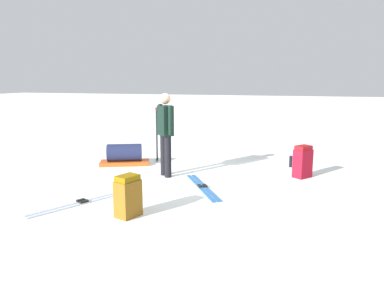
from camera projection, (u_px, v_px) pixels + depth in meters
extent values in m
plane|color=white|center=(192.00, 178.00, 7.29)|extent=(80.00, 80.00, 0.00)
cylinder|color=black|center=(164.00, 155.00, 7.46)|extent=(0.14, 0.14, 0.85)
cylinder|color=black|center=(168.00, 157.00, 7.29)|extent=(0.14, 0.14, 0.85)
cube|color=black|center=(165.00, 121.00, 7.24)|extent=(0.39, 0.40, 0.60)
cylinder|color=black|center=(161.00, 118.00, 7.45)|extent=(0.09, 0.09, 0.58)
cylinder|color=black|center=(170.00, 120.00, 7.03)|extent=(0.09, 0.09, 0.58)
sphere|color=tan|center=(165.00, 99.00, 7.17)|extent=(0.22, 0.22, 0.22)
cube|color=#2960A5|center=(200.00, 187.00, 6.63)|extent=(1.48, 0.96, 0.02)
cube|color=black|center=(200.00, 186.00, 6.62)|extent=(0.15, 0.13, 0.03)
cube|color=#2960A5|center=(205.00, 187.00, 6.65)|extent=(1.48, 0.96, 0.02)
cube|color=black|center=(205.00, 185.00, 6.65)|extent=(0.15, 0.13, 0.03)
cube|color=silver|center=(81.00, 202.00, 5.84)|extent=(1.63, 0.90, 0.02)
cube|color=black|center=(81.00, 200.00, 5.84)|extent=(0.15, 0.12, 0.03)
cube|color=silver|center=(84.00, 203.00, 5.77)|extent=(1.63, 0.90, 0.02)
cube|color=black|center=(84.00, 202.00, 5.77)|extent=(0.15, 0.12, 0.03)
cube|color=brown|center=(128.00, 198.00, 5.20)|extent=(0.41, 0.35, 0.53)
cube|color=#835E08|center=(127.00, 178.00, 5.15)|extent=(0.37, 0.31, 0.08)
cube|color=maroon|center=(303.00, 164.00, 7.29)|extent=(0.42, 0.40, 0.58)
cube|color=maroon|center=(303.00, 148.00, 7.23)|extent=(0.38, 0.36, 0.08)
cylinder|color=black|center=(156.00, 136.00, 8.60)|extent=(0.02, 0.02, 1.26)
sphere|color=#A51919|center=(156.00, 109.00, 8.48)|extent=(0.05, 0.05, 0.05)
cylinder|color=black|center=(157.00, 160.00, 8.70)|extent=(0.07, 0.07, 0.01)
cylinder|color=black|center=(157.00, 135.00, 8.75)|extent=(0.02, 0.02, 1.26)
sphere|color=#A51919|center=(157.00, 108.00, 8.64)|extent=(0.05, 0.05, 0.05)
cylinder|color=black|center=(158.00, 158.00, 8.85)|extent=(0.07, 0.07, 0.01)
cube|color=#D84F1A|center=(125.00, 163.00, 8.44)|extent=(0.86, 1.21, 0.09)
cylinder|color=#1C2242|center=(124.00, 152.00, 8.39)|extent=(0.68, 0.88, 0.40)
cylinder|color=black|center=(291.00, 161.00, 8.18)|extent=(0.07, 0.07, 0.26)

